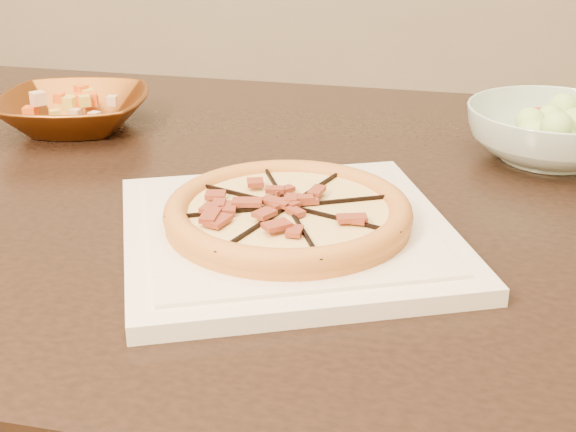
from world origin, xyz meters
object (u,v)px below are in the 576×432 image
plate (288,233)px  salad_bowl (551,133)px  dining_table (226,249)px  pizza (288,213)px  bronze_bowl (75,112)px

plate → salad_bowl: (0.31, 0.30, 0.02)m
dining_table → plate: plate is taller
dining_table → pizza: pizza is taller
dining_table → pizza: size_ratio=6.18×
plate → pizza: bearing=130.6°
pizza → bronze_bowl: 0.49m
pizza → salad_bowl: salad_bowl is taller
bronze_bowl → dining_table: bearing=-34.3°
pizza → salad_bowl: 0.43m
pizza → dining_table: bearing=122.6°
plate → pizza: (-0.00, 0.00, 0.02)m
dining_table → pizza: bearing=-57.4°
dining_table → bronze_bowl: (-0.26, 0.18, 0.12)m
pizza → salad_bowl: bearing=44.2°
bronze_bowl → salad_bowl: bearing=-3.2°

